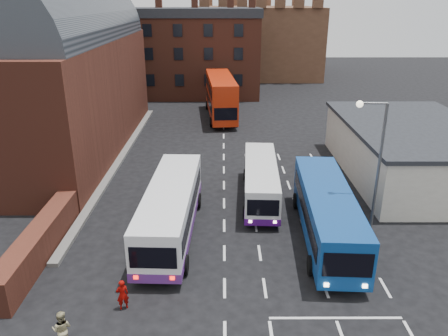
{
  "coord_description": "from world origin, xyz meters",
  "views": [
    {
      "loc": [
        -0.07,
        -18.83,
        13.45
      ],
      "look_at": [
        0.0,
        10.0,
        2.2
      ],
      "focal_mm": 35.0,
      "sensor_mm": 36.0,
      "label": 1
    }
  ],
  "objects_px": {
    "street_lamp": "(374,160)",
    "pedestrian_red": "(122,295)",
    "bus_red_double": "(221,96)",
    "bus_white_inbound": "(261,179)",
    "bus_blue": "(327,211)",
    "bus_white_outbound": "(171,207)",
    "pedestrian_beige": "(62,329)"
  },
  "relations": [
    {
      "from": "street_lamp",
      "to": "pedestrian_red",
      "type": "relative_size",
      "value": 5.48
    },
    {
      "from": "bus_red_double",
      "to": "street_lamp",
      "type": "relative_size",
      "value": 1.48
    },
    {
      "from": "bus_white_inbound",
      "to": "bus_blue",
      "type": "bearing_deg",
      "value": 124.27
    },
    {
      "from": "bus_red_double",
      "to": "street_lamp",
      "type": "xyz_separation_m",
      "value": [
        8.63,
        -28.55,
        2.46
      ]
    },
    {
      "from": "bus_white_outbound",
      "to": "bus_red_double",
      "type": "height_order",
      "value": "bus_red_double"
    },
    {
      "from": "pedestrian_beige",
      "to": "bus_blue",
      "type": "bearing_deg",
      "value": -146.44
    },
    {
      "from": "pedestrian_red",
      "to": "bus_white_outbound",
      "type": "bearing_deg",
      "value": -126.05
    },
    {
      "from": "bus_white_outbound",
      "to": "pedestrian_red",
      "type": "xyz_separation_m",
      "value": [
        -1.5,
        -6.88,
        -1.08
      ]
    },
    {
      "from": "bus_white_inbound",
      "to": "pedestrian_beige",
      "type": "bearing_deg",
      "value": 59.99
    },
    {
      "from": "bus_white_outbound",
      "to": "bus_blue",
      "type": "distance_m",
      "value": 9.21
    },
    {
      "from": "bus_white_outbound",
      "to": "pedestrian_red",
      "type": "height_order",
      "value": "bus_white_outbound"
    },
    {
      "from": "bus_white_outbound",
      "to": "bus_red_double",
      "type": "distance_m",
      "value": 27.89
    },
    {
      "from": "bus_white_inbound",
      "to": "pedestrian_red",
      "type": "xyz_separation_m",
      "value": [
        -7.29,
        -11.89,
        -0.79
      ]
    },
    {
      "from": "bus_white_inbound",
      "to": "bus_red_double",
      "type": "xyz_separation_m",
      "value": [
        -2.92,
        22.72,
        1.06
      ]
    },
    {
      "from": "bus_blue",
      "to": "pedestrian_beige",
      "type": "distance_m",
      "value": 15.33
    },
    {
      "from": "bus_blue",
      "to": "bus_red_double",
      "type": "xyz_separation_m",
      "value": [
        -6.32,
        28.33,
        0.76
      ]
    },
    {
      "from": "bus_white_inbound",
      "to": "bus_red_double",
      "type": "distance_m",
      "value": 22.93
    },
    {
      "from": "bus_blue",
      "to": "bus_white_inbound",
      "type": "bearing_deg",
      "value": -55.53
    },
    {
      "from": "bus_blue",
      "to": "street_lamp",
      "type": "relative_size",
      "value": 1.39
    },
    {
      "from": "bus_white_outbound",
      "to": "bus_white_inbound",
      "type": "xyz_separation_m",
      "value": [
        5.78,
        5.01,
        -0.28
      ]
    },
    {
      "from": "street_lamp",
      "to": "bus_white_inbound",
      "type": "bearing_deg",
      "value": 134.44
    },
    {
      "from": "bus_white_outbound",
      "to": "bus_red_double",
      "type": "bearing_deg",
      "value": 86.21
    },
    {
      "from": "bus_blue",
      "to": "pedestrian_beige",
      "type": "xyz_separation_m",
      "value": [
        -12.65,
        -8.61,
        -1.01
      ]
    },
    {
      "from": "bus_white_inbound",
      "to": "bus_white_outbound",
      "type": "bearing_deg",
      "value": 43.9
    },
    {
      "from": "bus_white_inbound",
      "to": "bus_blue",
      "type": "height_order",
      "value": "bus_blue"
    },
    {
      "from": "bus_red_double",
      "to": "pedestrian_beige",
      "type": "xyz_separation_m",
      "value": [
        -6.33,
        -36.94,
        -1.77
      ]
    },
    {
      "from": "bus_blue",
      "to": "bus_red_double",
      "type": "bearing_deg",
      "value": -74.2
    },
    {
      "from": "bus_white_inbound",
      "to": "street_lamp",
      "type": "distance_m",
      "value": 8.89
    },
    {
      "from": "bus_white_inbound",
      "to": "street_lamp",
      "type": "bearing_deg",
      "value": 137.46
    },
    {
      "from": "bus_blue",
      "to": "street_lamp",
      "type": "distance_m",
      "value": 3.97
    },
    {
      "from": "bus_white_inbound",
      "to": "bus_blue",
      "type": "xyz_separation_m",
      "value": [
        3.41,
        -5.61,
        0.3
      ]
    },
    {
      "from": "pedestrian_red",
      "to": "pedestrian_beige",
      "type": "xyz_separation_m",
      "value": [
        -1.96,
        -2.33,
        0.08
      ]
    }
  ]
}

